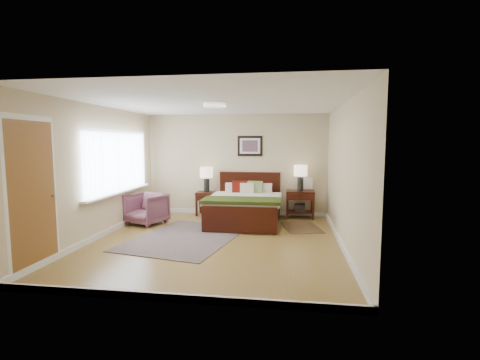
% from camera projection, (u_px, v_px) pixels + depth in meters
% --- Properties ---
extents(floor, '(5.00, 5.00, 0.00)m').
position_uv_depth(floor, '(216.00, 241.00, 6.38)').
color(floor, olive).
rests_on(floor, ground).
extents(back_wall, '(4.50, 0.04, 2.50)m').
position_uv_depth(back_wall, '(236.00, 165.00, 8.71)').
color(back_wall, '#C4B48E').
rests_on(back_wall, ground).
extents(front_wall, '(4.50, 0.04, 2.50)m').
position_uv_depth(front_wall, '(167.00, 193.00, 3.78)').
color(front_wall, '#C4B48E').
rests_on(front_wall, ground).
extents(left_wall, '(0.04, 5.00, 2.50)m').
position_uv_depth(left_wall, '(99.00, 172.00, 6.56)').
color(left_wall, '#C4B48E').
rests_on(left_wall, ground).
extents(right_wall, '(0.04, 5.00, 2.50)m').
position_uv_depth(right_wall, '(344.00, 175.00, 5.93)').
color(right_wall, '#C4B48E').
rests_on(right_wall, ground).
extents(ceiling, '(4.50, 5.00, 0.02)m').
position_uv_depth(ceiling, '(215.00, 103.00, 6.11)').
color(ceiling, white).
rests_on(ceiling, back_wall).
extents(window, '(0.11, 2.72, 1.32)m').
position_uv_depth(window, '(119.00, 163.00, 7.23)').
color(window, silver).
rests_on(window, left_wall).
extents(door, '(0.06, 1.00, 2.18)m').
position_uv_depth(door, '(33.00, 195.00, 4.85)').
color(door, silver).
rests_on(door, ground).
extents(ceil_fixture, '(0.44, 0.44, 0.08)m').
position_uv_depth(ceil_fixture, '(215.00, 105.00, 6.12)').
color(ceil_fixture, white).
rests_on(ceil_fixture, ceiling).
extents(bed, '(1.63, 1.96, 1.06)m').
position_uv_depth(bed, '(245.00, 201.00, 7.79)').
color(bed, '#361108').
rests_on(bed, ground).
extents(wall_art, '(0.62, 0.05, 0.50)m').
position_uv_depth(wall_art, '(250.00, 146.00, 8.58)').
color(wall_art, black).
rests_on(wall_art, back_wall).
extents(nightstand_left, '(0.49, 0.44, 0.58)m').
position_uv_depth(nightstand_left, '(207.00, 197.00, 8.64)').
color(nightstand_left, '#361108').
rests_on(nightstand_left, ground).
extents(nightstand_right, '(0.66, 0.50, 0.66)m').
position_uv_depth(nightstand_right, '(300.00, 202.00, 8.34)').
color(nightstand_right, '#361108').
rests_on(nightstand_right, ground).
extents(lamp_left, '(0.32, 0.32, 0.61)m').
position_uv_depth(lamp_left, '(207.00, 175.00, 8.61)').
color(lamp_left, black).
rests_on(lamp_left, nightstand_left).
extents(lamp_right, '(0.32, 0.32, 0.61)m').
position_uv_depth(lamp_right, '(301.00, 173.00, 8.28)').
color(lamp_right, black).
rests_on(lamp_right, nightstand_right).
extents(armchair, '(0.95, 0.96, 0.68)m').
position_uv_depth(armchair, '(146.00, 209.00, 7.68)').
color(armchair, brown).
rests_on(armchair, ground).
extents(rug_persian, '(2.21, 2.78, 0.01)m').
position_uv_depth(rug_persian, '(186.00, 237.00, 6.60)').
color(rug_persian, '#0B1C3A').
rests_on(rug_persian, ground).
extents(rug_navy, '(0.93, 1.20, 0.01)m').
position_uv_depth(rug_navy, '(301.00, 227.00, 7.40)').
color(rug_navy, black).
rests_on(rug_navy, ground).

